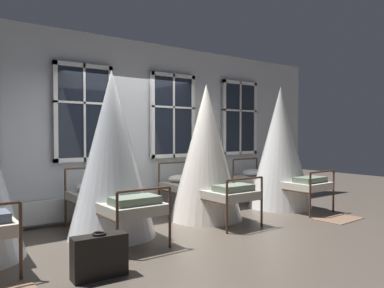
# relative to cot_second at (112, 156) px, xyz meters

# --- Properties ---
(ground) EXTENTS (19.46, 19.46, 0.00)m
(ground) POSITION_rel_cot_second_xyz_m (0.91, 0.00, -1.15)
(ground) COLOR brown
(back_wall_with_windows) EXTENTS (9.66, 0.10, 3.18)m
(back_wall_with_windows) POSITION_rel_cot_second_xyz_m (0.91, 1.21, 0.44)
(back_wall_with_windows) COLOR silver
(back_wall_with_windows) RESTS_ON ground
(window_bank) EXTENTS (6.40, 0.10, 2.58)m
(window_bank) POSITION_rel_cot_second_xyz_m (0.91, 1.09, -0.11)
(window_bank) COLOR black
(window_bank) RESTS_ON ground
(cot_second) EXTENTS (1.26, 1.96, 2.39)m
(cot_second) POSITION_rel_cot_second_xyz_m (0.00, 0.00, 0.00)
(cot_second) COLOR #4C3323
(cot_second) RESTS_ON ground
(cot_third) EXTENTS (1.26, 1.96, 2.33)m
(cot_third) POSITION_rel_cot_second_xyz_m (1.79, 0.05, -0.03)
(cot_third) COLOR #4C3323
(cot_third) RESTS_ON ground
(cot_fourth) EXTENTS (1.26, 1.97, 2.42)m
(cot_fourth) POSITION_rel_cot_second_xyz_m (3.64, -0.02, 0.01)
(cot_fourth) COLOR #4C3323
(cot_fourth) RESTS_ON ground
(rug_fourth) EXTENTS (0.82, 0.59, 0.01)m
(rug_fourth) POSITION_rel_cot_second_xyz_m (3.60, -1.34, -1.15)
(rug_fourth) COLOR brown
(rug_fourth) RESTS_ON ground
(suitcase_dark) EXTENTS (0.57, 0.25, 0.47)m
(suitcase_dark) POSITION_rel_cot_second_xyz_m (-0.79, -1.39, -0.93)
(suitcase_dark) COLOR black
(suitcase_dark) RESTS_ON ground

